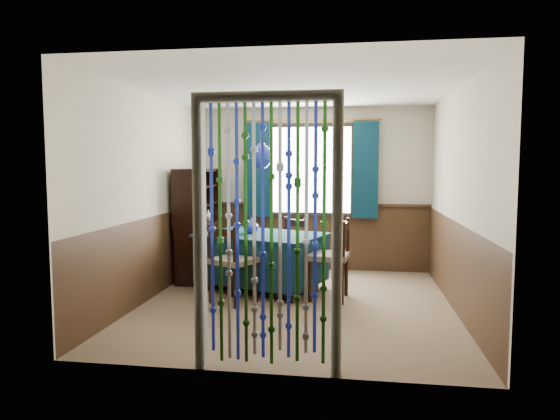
% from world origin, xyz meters
% --- Properties ---
extents(floor, '(4.00, 4.00, 0.00)m').
position_xyz_m(floor, '(0.00, 0.00, 0.00)').
color(floor, brown).
rests_on(floor, ground).
extents(ceiling, '(4.00, 4.00, 0.00)m').
position_xyz_m(ceiling, '(0.00, 0.00, 2.50)').
color(ceiling, silver).
rests_on(ceiling, ground).
extents(wall_back, '(3.60, 0.00, 3.60)m').
position_xyz_m(wall_back, '(0.00, 2.00, 1.25)').
color(wall_back, beige).
rests_on(wall_back, ground).
extents(wall_front, '(3.60, 0.00, 3.60)m').
position_xyz_m(wall_front, '(0.00, -2.00, 1.25)').
color(wall_front, beige).
rests_on(wall_front, ground).
extents(wall_left, '(0.00, 4.00, 4.00)m').
position_xyz_m(wall_left, '(-1.80, 0.00, 1.25)').
color(wall_left, beige).
rests_on(wall_left, ground).
extents(wall_right, '(0.00, 4.00, 4.00)m').
position_xyz_m(wall_right, '(1.80, 0.00, 1.25)').
color(wall_right, beige).
rests_on(wall_right, ground).
extents(wainscot_back, '(3.60, 0.00, 3.60)m').
position_xyz_m(wainscot_back, '(0.00, 1.99, 0.50)').
color(wainscot_back, '#3A2616').
rests_on(wainscot_back, ground).
extents(wainscot_front, '(3.60, 0.00, 3.60)m').
position_xyz_m(wainscot_front, '(0.00, -1.99, 0.50)').
color(wainscot_front, '#3A2616').
rests_on(wainscot_front, ground).
extents(wainscot_left, '(0.00, 4.00, 4.00)m').
position_xyz_m(wainscot_left, '(-1.79, 0.00, 0.50)').
color(wainscot_left, '#3A2616').
rests_on(wainscot_left, ground).
extents(wainscot_right, '(0.00, 4.00, 4.00)m').
position_xyz_m(wainscot_right, '(1.79, 0.00, 0.50)').
color(wainscot_right, '#3A2616').
rests_on(wainscot_right, ground).
extents(window, '(1.32, 0.12, 1.42)m').
position_xyz_m(window, '(0.00, 1.95, 1.55)').
color(window, black).
rests_on(window, wall_back).
extents(doorway, '(1.16, 0.12, 2.18)m').
position_xyz_m(doorway, '(0.00, -1.94, 1.05)').
color(doorway, silver).
rests_on(doorway, ground).
extents(dining_table, '(1.80, 1.52, 0.74)m').
position_xyz_m(dining_table, '(-0.52, 0.61, 0.43)').
color(dining_table, '#0A2737').
rests_on(dining_table, floor).
extents(chair_near, '(0.61, 0.60, 0.93)m').
position_xyz_m(chair_near, '(-0.76, -0.08, 0.50)').
color(chair_near, black).
rests_on(chair_near, floor).
extents(chair_far, '(0.58, 0.58, 0.88)m').
position_xyz_m(chair_far, '(-0.25, 1.23, 0.47)').
color(chair_far, black).
rests_on(chair_far, floor).
extents(chair_left, '(0.49, 0.51, 0.97)m').
position_xyz_m(chair_left, '(-1.44, 0.87, 0.51)').
color(chair_left, black).
rests_on(chair_left, floor).
extents(chair_right, '(0.51, 0.53, 0.98)m').
position_xyz_m(chair_right, '(0.40, 0.28, 0.52)').
color(chair_right, black).
rests_on(chair_right, floor).
extents(sideboard, '(0.52, 1.24, 1.57)m').
position_xyz_m(sideboard, '(-1.57, 1.20, 0.56)').
color(sideboard, black).
rests_on(sideboard, floor).
extents(pendant_lamp, '(0.25, 0.25, 0.92)m').
position_xyz_m(pendant_lamp, '(-0.52, 0.61, 1.74)').
color(pendant_lamp, olive).
rests_on(pendant_lamp, ceiling).
extents(vase_table, '(0.23, 0.23, 0.19)m').
position_xyz_m(vase_table, '(-0.68, 0.65, 0.83)').
color(vase_table, '#17289E').
rests_on(vase_table, dining_table).
extents(bowl_shelf, '(0.25, 0.25, 0.05)m').
position_xyz_m(bowl_shelf, '(-1.51, 0.95, 1.10)').
color(bowl_shelf, beige).
rests_on(bowl_shelf, sideboard).
extents(vase_sideboard, '(0.22, 0.22, 0.19)m').
position_xyz_m(vase_sideboard, '(-1.51, 1.49, 0.88)').
color(vase_sideboard, beige).
rests_on(vase_sideboard, sideboard).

